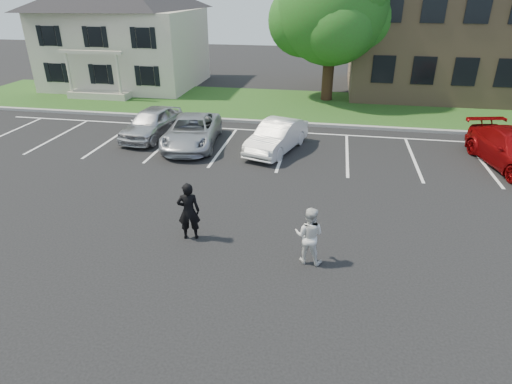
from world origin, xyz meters
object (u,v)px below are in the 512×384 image
at_px(house, 124,30).
at_px(car_silver_west, 152,123).
at_px(man_black_suit, 189,211).
at_px(car_silver_minivan, 192,131).
at_px(tree, 334,11).
at_px(man_white_shirt, 309,235).
at_px(car_white_sedan, 277,137).

distance_m(house, car_silver_west, 13.32).
xyz_separation_m(man_black_suit, car_silver_minivan, (-2.46, 7.81, -0.21)).
bearing_deg(car_silver_minivan, tree, 52.24).
bearing_deg(car_silver_minivan, man_black_suit, -79.39).
relative_size(tree, man_white_shirt, 5.47).
height_order(man_black_suit, car_silver_west, man_black_suit).
xyz_separation_m(tree, man_white_shirt, (0.03, -18.25, -4.54)).
height_order(tree, man_black_suit, tree).
xyz_separation_m(man_white_shirt, car_white_sedan, (-2.00, 8.32, -0.13)).
xyz_separation_m(man_black_suit, car_silver_west, (-4.74, 8.59, -0.16)).
bearing_deg(car_silver_west, tree, 54.28).
bearing_deg(car_white_sedan, tree, 95.69).
relative_size(man_black_suit, car_white_sedan, 0.43).
bearing_deg(car_silver_minivan, man_white_shirt, -61.58).
xyz_separation_m(car_silver_minivan, car_white_sedan, (3.94, -0.07, 0.00)).
height_order(tree, car_silver_west, tree).
relative_size(man_black_suit, car_silver_minivan, 0.37).
distance_m(tree, car_white_sedan, 11.15).
xyz_separation_m(tree, car_silver_west, (-8.18, -9.09, -4.63)).
relative_size(tree, car_silver_minivan, 1.83).
height_order(man_white_shirt, car_white_sedan, man_white_shirt).
height_order(house, car_silver_west, house).
relative_size(tree, car_silver_west, 2.09).
bearing_deg(man_black_suit, house, -74.51).
xyz_separation_m(man_black_suit, car_white_sedan, (1.48, 7.74, -0.21)).
distance_m(house, tree, 14.87).
height_order(car_silver_minivan, car_white_sedan, car_white_sedan).
bearing_deg(car_silver_minivan, house, 119.17).
distance_m(man_white_shirt, car_silver_minivan, 10.27).
bearing_deg(man_black_suit, car_silver_minivan, -86.49).
bearing_deg(house, car_silver_minivan, -53.96).
relative_size(tree, man_black_suit, 5.00).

